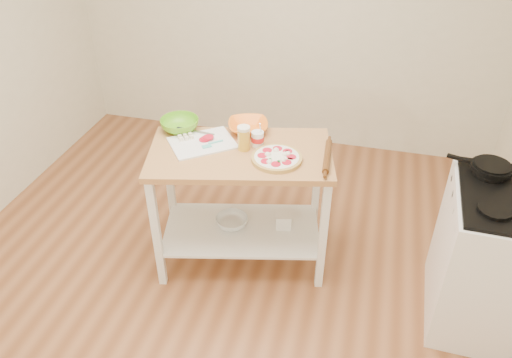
{
  "coord_description": "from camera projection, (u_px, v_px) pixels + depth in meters",
  "views": [
    {
      "loc": [
        0.84,
        -2.13,
        2.56
      ],
      "look_at": [
        0.18,
        0.43,
        0.72
      ],
      "focal_mm": 35.0,
      "sensor_mm": 36.0,
      "label": 1
    }
  ],
  "objects": [
    {
      "name": "shelf_bin",
      "position": [
        283.0,
        220.0,
        3.52
      ],
      "size": [
        0.13,
        0.13,
        0.11
      ],
      "primitive_type": "cube",
      "rotation": [
        0.0,
        0.0,
        0.23
      ],
      "color": "white",
      "rests_on": "prep_island"
    },
    {
      "name": "beer_pint",
      "position": [
        244.0,
        138.0,
        3.14
      ],
      "size": [
        0.08,
        0.08,
        0.16
      ],
      "color": "gold",
      "rests_on": "prep_island"
    },
    {
      "name": "shelf_glass_bowl",
      "position": [
        232.0,
        222.0,
        3.53
      ],
      "size": [
        0.27,
        0.27,
        0.07
      ],
      "primitive_type": "imported",
      "rotation": [
        0.0,
        0.0,
        -0.19
      ],
      "color": "silver",
      "rests_on": "prep_island"
    },
    {
      "name": "green_bowl",
      "position": [
        180.0,
        125.0,
        3.37
      ],
      "size": [
        0.35,
        0.35,
        0.08
      ],
      "primitive_type": "imported",
      "rotation": [
        0.0,
        0.0,
        0.47
      ],
      "color": "#5DAD1C",
      "rests_on": "prep_island"
    },
    {
      "name": "yogurt_tub",
      "position": [
        258.0,
        139.0,
        3.2
      ],
      "size": [
        0.08,
        0.08,
        0.17
      ],
      "color": "white",
      "rests_on": "prep_island"
    },
    {
      "name": "orange_bowl",
      "position": [
        248.0,
        127.0,
        3.36
      ],
      "size": [
        0.34,
        0.34,
        0.07
      ],
      "primitive_type": "imported",
      "rotation": [
        0.0,
        0.0,
        0.32
      ],
      "color": "orange",
      "rests_on": "prep_island"
    },
    {
      "name": "prep_island",
      "position": [
        241.0,
        184.0,
        3.3
      ],
      "size": [
        1.27,
        0.88,
        0.9
      ],
      "rotation": [
        0.0,
        0.0,
        0.23
      ],
      "color": "#B5804A",
      "rests_on": "ground"
    },
    {
      "name": "pizza",
      "position": [
        277.0,
        158.0,
        3.07
      ],
      "size": [
        0.32,
        0.32,
        0.05
      ],
      "rotation": [
        0.0,
        0.0,
        -0.1
      ],
      "color": "tan",
      "rests_on": "prep_island"
    },
    {
      "name": "rolling_pin",
      "position": [
        327.0,
        156.0,
        3.07
      ],
      "size": [
        0.07,
        0.36,
        0.04
      ],
      "primitive_type": "cylinder",
      "rotation": [
        1.57,
        0.0,
        0.07
      ],
      "color": "#5B3314",
      "rests_on": "prep_island"
    },
    {
      "name": "cutting_board",
      "position": [
        202.0,
        142.0,
        3.24
      ],
      "size": [
        0.5,
        0.48,
        0.04
      ],
      "rotation": [
        0.0,
        0.0,
        0.66
      ],
      "color": "white",
      "rests_on": "prep_island"
    },
    {
      "name": "knife",
      "position": [
        190.0,
        131.0,
        3.35
      ],
      "size": [
        0.27,
        0.04,
        0.01
      ],
      "rotation": [
        0.0,
        0.0,
        -0.12
      ],
      "color": "silver",
      "rests_on": "cutting_board"
    },
    {
      "name": "spatula",
      "position": [
        212.0,
        144.0,
        3.2
      ],
      "size": [
        0.12,
        0.13,
        0.01
      ],
      "rotation": [
        0.0,
        0.0,
        0.68
      ],
      "color": "#52C7BB",
      "rests_on": "cutting_board"
    },
    {
      "name": "room_shell",
      "position": [
        201.0,
        120.0,
        2.56
      ],
      "size": [
        4.04,
        4.54,
        2.74
      ],
      "color": "#975C37",
      "rests_on": "ground"
    },
    {
      "name": "gas_stove",
      "position": [
        495.0,
        259.0,
        2.97
      ],
      "size": [
        0.65,
        0.75,
        1.11
      ],
      "rotation": [
        0.0,
        0.0,
        -0.03
      ],
      "color": "white",
      "rests_on": "ground"
    },
    {
      "name": "skillet",
      "position": [
        490.0,
        167.0,
        2.88
      ],
      "size": [
        0.36,
        0.23,
        0.03
      ],
      "rotation": [
        0.0,
        0.0,
        -0.31
      ],
      "color": "black",
      "rests_on": "gas_stove"
    }
  ]
}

